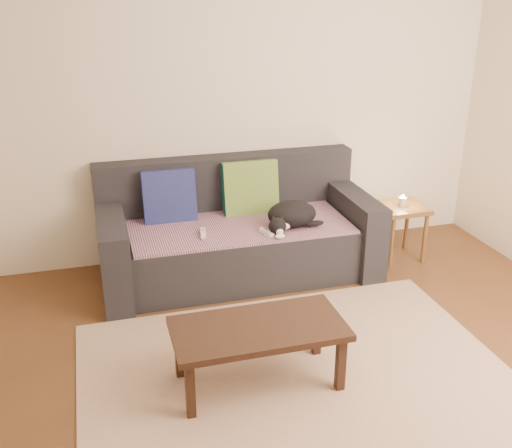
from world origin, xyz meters
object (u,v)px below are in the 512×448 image
wii_remote_a (203,233)px  coffee_table (259,333)px  sofa (237,236)px  side_table (401,215)px  cat (291,215)px  wii_remote_b (267,232)px

wii_remote_a → coffee_table: (0.07, -1.22, -0.12)m
sofa → coffee_table: sofa is taller
side_table → coffee_table: size_ratio=0.48×
wii_remote_a → side_table: bearing=-77.3°
cat → wii_remote_b: cat is taller
sofa → wii_remote_b: 0.39m
cat → coffee_table: cat is taller
wii_remote_b → sofa: bearing=6.8°
sofa → wii_remote_a: bearing=-145.2°
cat → wii_remote_a: (-0.66, 0.03, -0.08)m
wii_remote_b → coffee_table: (-0.38, -1.10, -0.12)m
wii_remote_b → cat: bearing=-84.8°
sofa → cat: 0.49m
cat → side_table: (1.01, 0.13, -0.15)m
wii_remote_a → side_table: size_ratio=0.32×
sofa → coffee_table: bearing=-99.3°
coffee_table → wii_remote_b: bearing=71.1°
cat → side_table: 1.03m
sofa → coffee_table: 1.45m
wii_remote_b → side_table: bearing=-96.7°
cat → wii_remote_b: 0.25m
cat → wii_remote_b: bearing=-163.2°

